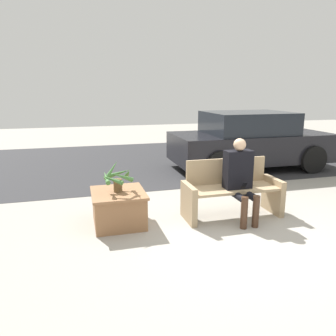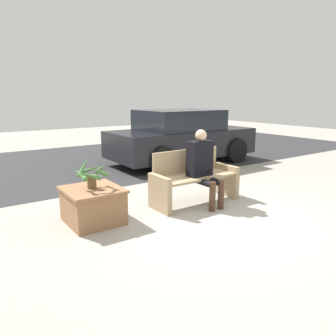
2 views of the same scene
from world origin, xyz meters
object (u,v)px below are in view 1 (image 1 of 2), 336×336
object	(u,v)px
bench	(231,190)
potted_plant	(117,177)
planter_box	(119,207)
person_seated	(240,176)
parked_car	(249,141)

from	to	relation	value
bench	potted_plant	distance (m)	1.87
planter_box	person_seated	bearing A→B (deg)	-9.08
potted_plant	parked_car	size ratio (longest dim) A/B	0.13
potted_plant	parked_car	world-z (taller)	parked_car
person_seated	parked_car	bearing A→B (deg)	58.82
potted_plant	parked_car	bearing A→B (deg)	36.82
person_seated	potted_plant	size ratio (longest dim) A/B	2.49
planter_box	parked_car	distance (m)	4.72
parked_car	planter_box	bearing A→B (deg)	-143.16
person_seated	potted_plant	bearing A→B (deg)	171.14
person_seated	potted_plant	distance (m)	1.91
bench	person_seated	bearing A→B (deg)	-75.17
planter_box	potted_plant	bearing A→B (deg)	-150.97
bench	parked_car	world-z (taller)	parked_car
planter_box	parked_car	xyz separation A→B (m)	(3.76, 2.82, 0.45)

